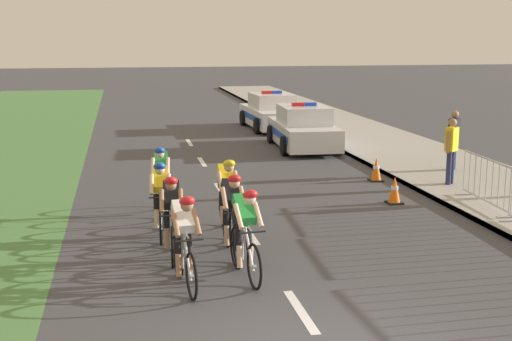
{
  "coord_description": "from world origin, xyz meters",
  "views": [
    {
      "loc": [
        -2.38,
        -7.27,
        3.82
      ],
      "look_at": [
        0.29,
        6.44,
        1.1
      ],
      "focal_mm": 48.56,
      "sensor_mm": 36.0,
      "label": 1
    }
  ],
  "objects": [
    {
      "name": "sidewalk_slab",
      "position": [
        6.71,
        14.0,
        0.06
      ],
      "size": [
        3.86,
        60.0,
        0.12
      ],
      "primitive_type": "cube",
      "color": "#A3A099",
      "rests_on": "ground"
    },
    {
      "name": "kerb_edge",
      "position": [
        4.86,
        14.0,
        0.07
      ],
      "size": [
        0.16,
        60.0,
        0.13
      ],
      "primitive_type": "cube",
      "color": "#9E9E99",
      "rests_on": "ground"
    },
    {
      "name": "lane_markings_centre",
      "position": [
        0.0,
        7.65,
        0.0
      ],
      "size": [
        0.14,
        21.6,
        0.01
      ],
      "color": "white",
      "rests_on": "ground"
    },
    {
      "name": "cyclist_lead",
      "position": [
        -1.52,
        2.85,
        0.79
      ],
      "size": [
        0.45,
        1.72,
        1.56
      ],
      "color": "black",
      "rests_on": "ground"
    },
    {
      "name": "cyclist_second",
      "position": [
        -0.53,
        3.1,
        0.79
      ],
      "size": [
        0.45,
        1.72,
        1.56
      ],
      "color": "black",
      "rests_on": "ground"
    },
    {
      "name": "cyclist_third",
      "position": [
        -1.6,
        4.32,
        0.79
      ],
      "size": [
        0.44,
        1.72,
        1.56
      ],
      "color": "black",
      "rests_on": "ground"
    },
    {
      "name": "cyclist_fourth",
      "position": [
        -0.56,
        4.3,
        0.79
      ],
      "size": [
        0.42,
        1.72,
        1.56
      ],
      "color": "black",
      "rests_on": "ground"
    },
    {
      "name": "cyclist_fifth",
      "position": [
        -1.71,
        5.69,
        0.79
      ],
      "size": [
        0.44,
        1.72,
        1.56
      ],
      "color": "black",
      "rests_on": "ground"
    },
    {
      "name": "cyclist_sixth",
      "position": [
        -0.43,
        5.72,
        0.79
      ],
      "size": [
        0.42,
        1.72,
        1.56
      ],
      "color": "black",
      "rests_on": "ground"
    },
    {
      "name": "cyclist_seventh",
      "position": [
        -1.6,
        7.48,
        0.79
      ],
      "size": [
        0.45,
        1.72,
        1.56
      ],
      "color": "black",
      "rests_on": "ground"
    },
    {
      "name": "police_car_nearest",
      "position": [
        3.73,
        15.58,
        0.68
      ],
      "size": [
        2.17,
        4.48,
        1.59
      ],
      "color": "silver",
      "rests_on": "ground"
    },
    {
      "name": "police_car_second",
      "position": [
        3.73,
        20.78,
        0.68
      ],
      "size": [
        2.12,
        4.46,
        1.59
      ],
      "color": "white",
      "rests_on": "ground"
    },
    {
      "name": "crowd_barrier_rear",
      "position": [
        5.46,
        6.4,
        0.65
      ],
      "size": [
        0.63,
        2.32,
        1.07
      ],
      "color": "#B7BABF",
      "rests_on": "sidewalk_slab"
    },
    {
      "name": "traffic_cone_near",
      "position": [
        4.25,
        9.92,
        0.31
      ],
      "size": [
        0.36,
        0.36,
        0.64
      ],
      "color": "black",
      "rests_on": "ground"
    },
    {
      "name": "traffic_cone_mid",
      "position": [
        3.75,
        7.44,
        0.31
      ],
      "size": [
        0.36,
        0.36,
        0.64
      ],
      "color": "black",
      "rests_on": "ground"
    },
    {
      "name": "spectator_closest",
      "position": [
        5.75,
        8.68,
        1.08
      ],
      "size": [
        0.45,
        0.4,
        1.68
      ],
      "color": "#23284C",
      "rests_on": "sidewalk_slab"
    },
    {
      "name": "spectator_middle",
      "position": [
        6.7,
        10.43,
        1.08
      ],
      "size": [
        0.43,
        0.42,
        1.68
      ],
      "color": "#23284C",
      "rests_on": "sidewalk_slab"
    }
  ]
}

